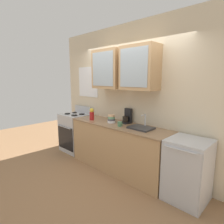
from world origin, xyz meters
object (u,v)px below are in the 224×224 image
bowl_stack (111,119)px  sink_faucet (141,127)px  stove_range (75,132)px  coffee_maker (127,118)px  vase (92,114)px  dishwasher (187,170)px  cup_near_sink (120,124)px

bowl_stack → sink_faucet: bearing=2.3°
stove_range → coffee_maker: (1.52, 0.20, 0.57)m
vase → dishwasher: (2.05, 0.11, -0.59)m
sink_faucet → dishwasher: sink_faucet is taller
stove_range → sink_faucet: (1.98, 0.03, 0.48)m
stove_range → vase: (0.80, -0.11, 0.59)m
stove_range → dishwasher: bearing=-0.1°
bowl_stack → coffee_maker: coffee_maker is taller
dishwasher → stove_range: bearing=179.9°
sink_faucet → coffee_maker: (-0.46, 0.17, 0.09)m
cup_near_sink → dishwasher: size_ratio=0.12×
coffee_maker → cup_near_sink: bearing=-74.4°
cup_near_sink → coffee_maker: coffee_maker is taller
coffee_maker → dishwasher: bearing=-8.6°
sink_faucet → coffee_maker: coffee_maker is taller
sink_faucet → cup_near_sink: (-0.37, -0.15, 0.02)m
stove_range → bowl_stack: (1.28, 0.00, 0.54)m
stove_range → sink_faucet: sink_faucet is taller
stove_range → vase: bearing=-7.9°
vase → cup_near_sink: 0.81m
sink_faucet → coffee_maker: 0.50m
stove_range → bowl_stack: bearing=0.1°
dishwasher → coffee_maker: (-1.33, 0.20, 0.58)m
bowl_stack → coffee_maker: 0.31m
bowl_stack → cup_near_sink: (0.33, -0.12, -0.03)m
stove_range → cup_near_sink: 1.69m
cup_near_sink → coffee_maker: (-0.09, 0.31, 0.06)m
cup_near_sink → vase: bearing=179.7°
stove_range → vase: vase is taller
sink_faucet → cup_near_sink: 0.40m
sink_faucet → cup_near_sink: size_ratio=3.67×
bowl_stack → stove_range: bearing=-179.9°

